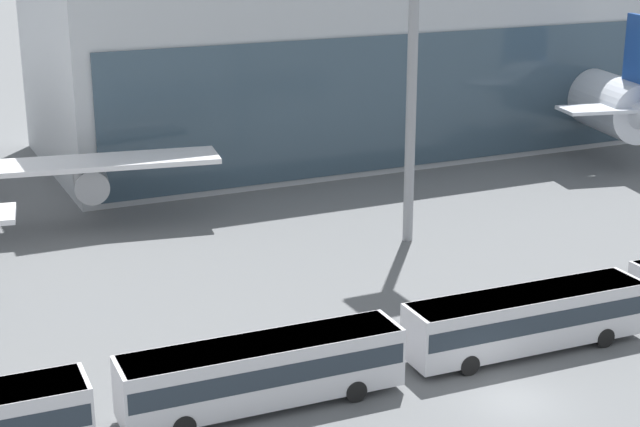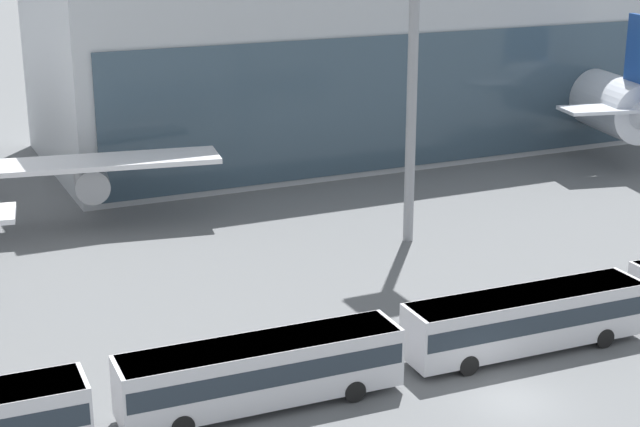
# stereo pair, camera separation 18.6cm
# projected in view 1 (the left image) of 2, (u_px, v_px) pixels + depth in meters

# --- Properties ---
(ground_plane) EXTENTS (440.00, 440.00, 0.00)m
(ground_plane) POSITION_uv_depth(u_px,v_px,m) (512.00, 400.00, 43.43)
(ground_plane) COLOR slate
(airliner_at_gate_far) EXTENTS (33.95, 37.94, 12.74)m
(airliner_at_gate_far) POSITION_uv_depth(u_px,v_px,m) (559.00, 85.00, 93.21)
(airliner_at_gate_far) COLOR silver
(airliner_at_gate_far) RESTS_ON ground_plane
(shuttle_bus_1) EXTENTS (12.66, 3.01, 3.05)m
(shuttle_bus_1) POSITION_uv_depth(u_px,v_px,m) (263.00, 369.00, 42.30)
(shuttle_bus_1) COLOR silver
(shuttle_bus_1) RESTS_ON ground_plane
(shuttle_bus_2) EXTENTS (12.66, 3.03, 3.05)m
(shuttle_bus_2) POSITION_uv_depth(u_px,v_px,m) (527.00, 317.00, 47.70)
(shuttle_bus_2) COLOR silver
(shuttle_bus_2) RESTS_ON ground_plane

